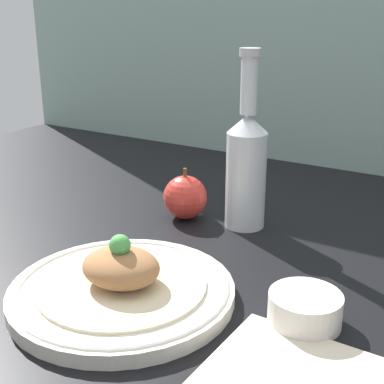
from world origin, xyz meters
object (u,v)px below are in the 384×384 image
(apple, at_px, (185,197))
(plate, at_px, (122,291))
(plated_food, at_px, (121,272))
(dipping_bowl, at_px, (305,309))
(cider_bottle, at_px, (246,164))

(apple, bearing_deg, plate, -74.14)
(plated_food, relative_size, apple, 2.36)
(plate, xyz_separation_m, plated_food, (-0.00, 0.00, 0.03))
(plate, bearing_deg, apple, 105.86)
(plated_food, bearing_deg, plate, 0.00)
(apple, height_order, dipping_bowl, apple)
(plate, bearing_deg, dipping_bowl, 17.49)
(plated_food, xyz_separation_m, apple, (-0.07, 0.26, -0.00))
(plated_food, bearing_deg, cider_bottle, 85.01)
(plate, height_order, plated_food, plated_food)
(cider_bottle, bearing_deg, dipping_bowl, -50.20)
(apple, bearing_deg, cider_bottle, 12.69)
(cider_bottle, xyz_separation_m, apple, (-0.10, -0.02, -0.07))
(plate, bearing_deg, plated_food, 180.00)
(apple, xyz_separation_m, dipping_bowl, (0.28, -0.20, -0.02))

